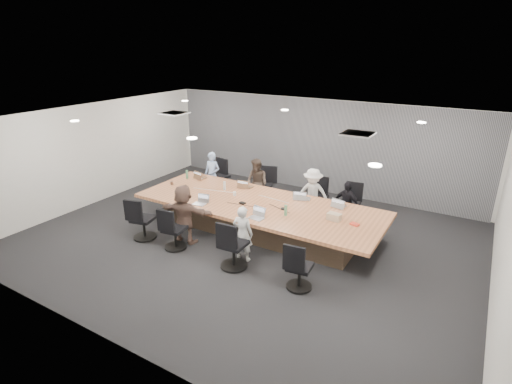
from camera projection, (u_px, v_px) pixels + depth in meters
The scene contains 39 objects.
floor at pixel (247, 239), 9.40m from camera, with size 10.00×8.00×0.00m, color black.
ceiling at pixel (246, 120), 8.41m from camera, with size 10.00×8.00×0.00m, color white.
wall_back at pixel (316, 145), 12.13m from camera, with size 10.00×2.80×0.00m, color silver.
wall_front at pixel (99, 262), 5.69m from camera, with size 10.00×2.80×0.00m, color silver.
wall_left at pixel (97, 153), 11.30m from camera, with size 8.00×2.80×0.00m, color silver.
wall_right at pixel (506, 234), 6.52m from camera, with size 8.00×2.80×0.00m, color silver.
curtain at pixel (315, 146), 12.06m from camera, with size 9.80×0.04×2.80m, color slate.
conference_table at pixel (258, 216), 9.66m from camera, with size 6.00×2.20×0.74m.
chair_0 at pixel (219, 179), 12.15m from camera, with size 0.58×0.58×0.86m, color black, non-canonical shape.
chair_1 at pixel (263, 188), 11.41m from camera, with size 0.59×0.59×0.87m, color black, non-canonical shape.
chair_2 at pixel (317, 200), 10.63m from camera, with size 0.55×0.55×0.81m, color black, non-canonical shape.
chair_3 at pixel (350, 207), 10.21m from camera, with size 0.54×0.54×0.80m, color black, non-canonical shape.
chair_4 at pixel (143, 222), 9.30m from camera, with size 0.56×0.56×0.83m, color black, non-canonical shape.
chair_5 at pixel (175, 232), 8.85m from camera, with size 0.53×0.53×0.78m, color black, non-canonical shape.
chair_6 at pixel (234, 248), 8.08m from camera, with size 0.59×0.59×0.88m, color black, non-canonical shape.
chair_7 at pixel (300, 270), 7.40m from camera, with size 0.51×0.51×0.76m, color black, non-canonical shape.
person_0 at pixel (212, 175), 11.78m from camera, with size 0.49×0.32×1.34m, color #A1BFF0.
laptop_0 at pixel (201, 177), 11.31m from camera, with size 0.33×0.23×0.02m, color #8C6647.
person_1 at pixel (257, 183), 11.05m from camera, with size 0.66×0.52×1.37m, color #41342C.
laptop_1 at pixel (246, 187), 10.58m from camera, with size 0.32×0.22×0.02m, color #8C6647.
person_2 at pixel (312, 194), 10.26m from camera, with size 0.88×0.50×1.36m, color silver.
laptop_2 at pixel (304, 198), 9.79m from camera, with size 0.33×0.23×0.02m, color #B2B2B7.
person_3 at pixel (346, 204), 9.86m from camera, with size 0.69×0.29×1.17m, color black.
laptop_3 at pixel (339, 206), 9.36m from camera, with size 0.33×0.22×0.02m, color #B2B2B7.
person_5 at pixel (184, 214), 9.02m from camera, with size 1.30×0.41×1.40m, color brown.
laptop_5 at pixel (199, 204), 9.45m from camera, with size 0.30×0.21×0.02m, color #B2B2B7.
person_6 at pixel (243, 234), 8.30m from camera, with size 0.45×0.29×1.22m, color silver.
laptop_6 at pixel (256, 218), 8.70m from camera, with size 0.32×0.22×0.02m, color #B2B2B7.
bottle_green_left at pixel (187, 174), 11.21m from camera, with size 0.07×0.07×0.24m, color #49865C.
bottle_green_right at pixel (286, 210), 8.81m from camera, with size 0.07×0.07×0.24m, color #49865C.
bottle_clear at pixel (225, 186), 10.35m from camera, with size 0.07×0.07×0.22m, color silver.
cup_white_far at pixel (235, 194), 9.98m from camera, with size 0.08×0.08×0.10m, color white.
cup_white_near at pixel (340, 216), 8.71m from camera, with size 0.08×0.08×0.09m, color white.
mug_brown at pixel (172, 183), 10.73m from camera, with size 0.08×0.08×0.10m, color brown.
mic_left at pixel (242, 203), 9.50m from camera, with size 0.15×0.10×0.03m, color black.
mic_right at pixel (284, 209), 9.17m from camera, with size 0.13×0.09×0.03m, color black.
stapler at pixel (243, 211), 9.02m from camera, with size 0.14×0.04×0.05m, color black.
canvas_bag at pixel (334, 217), 8.59m from camera, with size 0.29×0.18×0.16m, color tan.
snack_packet at pixel (355, 224), 8.38m from camera, with size 0.17×0.12×0.04m, color #EC422B.
Camera 1 is at (4.47, -7.13, 4.35)m, focal length 28.00 mm.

